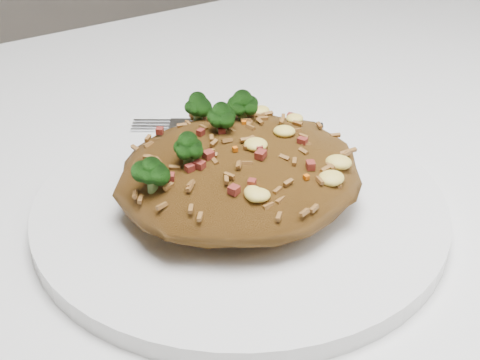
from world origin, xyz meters
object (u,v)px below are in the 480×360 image
at_px(fork, 237,126).
at_px(fried_rice, 239,163).
at_px(plate, 240,206).
at_px(dining_table, 273,263).

bearing_deg(fork, fried_rice, -88.22).
bearing_deg(fork, plate, -87.73).
xyz_separation_m(dining_table, plate, (-0.05, -0.03, 0.10)).
bearing_deg(fried_rice, plate, -60.52).
relative_size(dining_table, fried_rice, 6.90).
distance_m(plate, fried_rice, 0.04).
relative_size(plate, fork, 2.04).
bearing_deg(plate, fork, 59.04).
bearing_deg(fork, dining_table, -58.46).
xyz_separation_m(dining_table, fork, (0.00, 0.06, 0.11)).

